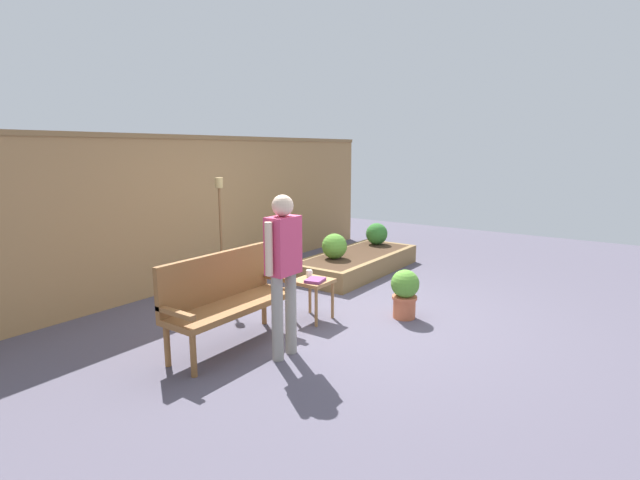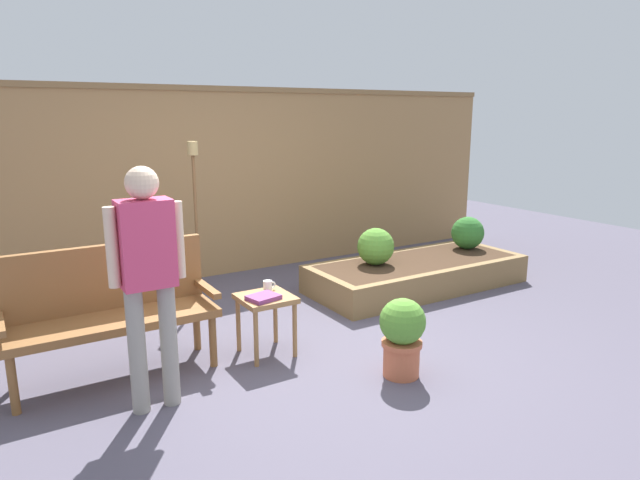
% 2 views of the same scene
% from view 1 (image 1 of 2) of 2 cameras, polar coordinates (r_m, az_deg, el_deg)
% --- Properties ---
extents(ground_plane, '(14.00, 14.00, 0.00)m').
position_cam_1_polar(ground_plane, '(5.80, 3.33, -8.98)').
color(ground_plane, '#514C5B').
extents(fence_back, '(8.40, 0.14, 2.16)m').
position_cam_1_polar(fence_back, '(7.22, -14.39, 3.57)').
color(fence_back, '#A37A4C').
rests_on(fence_back, ground_plane).
extents(garden_bench, '(1.44, 0.48, 0.94)m').
position_cam_1_polar(garden_bench, '(4.89, -11.27, -6.27)').
color(garden_bench, brown).
rests_on(garden_bench, ground_plane).
extents(side_table, '(0.40, 0.40, 0.48)m').
position_cam_1_polar(side_table, '(5.54, -0.86, -5.60)').
color(side_table, '#9E7042').
rests_on(side_table, ground_plane).
extents(cup_on_table, '(0.11, 0.07, 0.08)m').
position_cam_1_polar(cup_on_table, '(5.62, -1.29, -4.02)').
color(cup_on_table, white).
rests_on(cup_on_table, side_table).
extents(book_on_table, '(0.26, 0.23, 0.03)m').
position_cam_1_polar(book_on_table, '(5.43, -0.58, -4.84)').
color(book_on_table, '#7F3875').
rests_on(book_on_table, side_table).
extents(potted_boxwood, '(0.33, 0.33, 0.58)m').
position_cam_1_polar(potted_boxwood, '(5.70, 10.12, -6.10)').
color(potted_boxwood, '#C66642').
rests_on(potted_boxwood, ground_plane).
extents(raised_planter_bed, '(2.40, 1.00, 0.30)m').
position_cam_1_polar(raised_planter_bed, '(7.74, 4.40, -2.74)').
color(raised_planter_bed, olive).
rests_on(raised_planter_bed, ground_plane).
extents(shrub_near_bench, '(0.39, 0.39, 0.39)m').
position_cam_1_polar(shrub_near_bench, '(7.31, 1.74, -0.74)').
color(shrub_near_bench, brown).
rests_on(shrub_near_bench, raised_planter_bed).
extents(shrub_far_corner, '(0.38, 0.38, 0.38)m').
position_cam_1_polar(shrub_far_corner, '(8.45, 6.81, 0.74)').
color(shrub_far_corner, brown).
rests_on(shrub_far_corner, raised_planter_bed).
extents(tiki_torch, '(0.10, 0.10, 1.60)m').
position_cam_1_polar(tiki_torch, '(6.34, -11.87, 2.85)').
color(tiki_torch, brown).
rests_on(tiki_torch, ground_plane).
extents(person_by_bench, '(0.47, 0.20, 1.56)m').
position_cam_1_polar(person_by_bench, '(4.44, -4.40, -2.64)').
color(person_by_bench, gray).
rests_on(person_by_bench, ground_plane).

